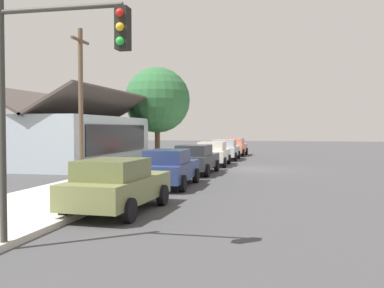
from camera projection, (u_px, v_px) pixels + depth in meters
ground_plane at (253, 169)px, 26.40m from camera, size 120.00×120.00×0.00m
sidewalk_curb at (164, 166)px, 27.60m from camera, size 60.00×4.20×0.16m
car_olive at (117, 185)px, 12.86m from camera, size 4.46×2.18×1.59m
car_navy at (170, 168)px, 18.47m from camera, size 4.69×2.02×1.59m
car_charcoal at (196, 159)px, 23.72m from camera, size 4.83×2.04×1.59m
car_ivory at (213, 153)px, 28.98m from camera, size 4.49×2.13×1.59m
car_silver at (225, 149)px, 34.32m from camera, size 4.54×2.15×1.59m
car_coral at (234, 147)px, 39.67m from camera, size 4.41×2.14×1.59m
storefront_building at (77, 139)px, 29.75m from camera, size 13.13×6.38×5.00m
shade_tree at (157, 100)px, 36.98m from camera, size 5.53×5.53×7.64m
traffic_light_main at (49, 77)px, 8.55m from camera, size 0.37×2.79×5.20m
utility_pole_wooden at (81, 100)px, 22.08m from camera, size 1.80×0.24×7.50m
fire_hydrant_red at (211, 152)px, 36.32m from camera, size 0.22×0.22×0.71m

